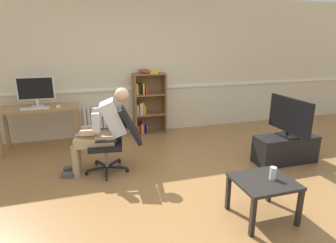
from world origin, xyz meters
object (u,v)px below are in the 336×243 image
Objects in this scene: radiator at (103,121)px; tv_stand at (285,149)px; person_seated at (102,129)px; tv_screen at (289,117)px; coffee_table at (264,186)px; bookshelf at (147,104)px; computer_mouse at (58,106)px; keyboard at (35,108)px; office_chair at (117,137)px; drinking_glass at (273,173)px; computer_desk at (39,113)px; imac_monitor at (36,89)px.

radiator is 0.74× the size of tv_stand.
tv_screen is (2.73, -0.48, 0.09)m from person_seated.
bookshelf is at bearing 99.73° from coffee_table.
tv_stand is at bearing -25.16° from computer_mouse.
computer_mouse is at bearing -165.78° from bookshelf.
keyboard is 2.04m from bookshelf.
person_seated is (-0.19, 0.02, 0.13)m from office_chair.
coffee_table is at bearing -66.14° from radiator.
tv_screen is at bearing -38.53° from radiator.
radiator is 3.57m from drinking_glass.
computer_desk is 0.41m from imac_monitor.
coffee_table is (2.53, -2.69, -0.39)m from keyboard.
imac_monitor reaches higher than tv_screen.
person_seated reaches higher than office_chair.
person_seated is at bearing -51.55° from computer_desk.
keyboard is at bearing -125.76° from office_chair.
imac_monitor is 0.49× the size of person_seated.
computer_desk is 1.71m from office_chair.
tv_stand is (1.74, -2.00, -0.40)m from bookshelf.
computer_mouse is at bearing 3.17° from keyboard.
computer_desk is at bearing 155.26° from tv_stand.
bookshelf is 3.17m from coffee_table.
drinking_glass is (2.26, -2.72, -0.26)m from computer_mouse.
drinking_glass is at bearing 51.95° from person_seated.
office_chair is 2.59m from tv_screen.
tv_screen is at bearing 0.16° from tv_stand.
bookshelf is at bearing 101.31° from drinking_glass.
drinking_glass is at bearing -47.68° from computer_desk.
tv_stand is at bearing 42.93° from coffee_table.
coffee_table is (2.49, -2.83, -0.27)m from computer_desk.
bookshelf reaches higher than imac_monitor.
bookshelf reaches higher than drinking_glass.
coffee_table is at bearing -137.07° from tv_stand.
keyboard is 3.71m from coffee_table.
computer_mouse reaches higher than coffee_table.
radiator is at bearing 115.13° from drinking_glass.
bookshelf is 2.65m from tv_screen.
computer_desk is 3.78m from coffee_table.
bookshelf is 1.34× the size of tv_stand.
imac_monitor reaches higher than radiator.
person_seated reaches higher than radiator.
radiator is at bearing 51.31° from tv_screen.
bookshelf is 9.70× the size of drinking_glass.
computer_mouse is at bearing 64.69° from tv_screen.
computer_desk is at bearing -134.56° from person_seated.
office_chair is 0.98× the size of tv_stand.
imac_monitor is at bearing -135.70° from person_seated.
bookshelf is (1.63, 0.41, -0.16)m from computer_mouse.
bookshelf is (1.98, 0.22, -0.43)m from imac_monitor.
computer_desk is 3.84m from drinking_glass.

